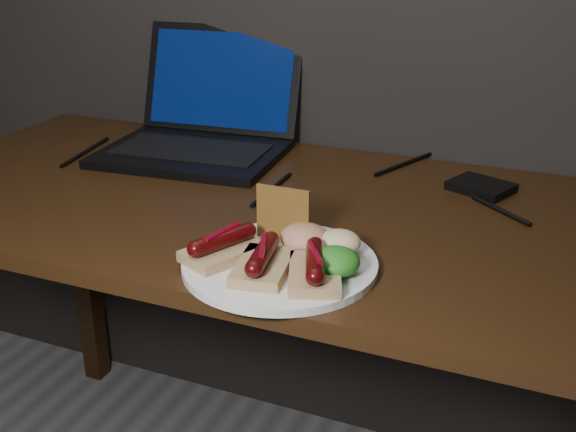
# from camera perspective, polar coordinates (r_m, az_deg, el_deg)

# --- Properties ---
(desk) EXTENTS (1.40, 0.70, 0.75)m
(desk) POSITION_cam_1_polar(r_m,az_deg,el_deg) (1.33, -2.82, -2.15)
(desk) COLOR #37210D
(desk) RESTS_ON ground
(laptop) EXTENTS (0.40, 0.39, 0.25)m
(laptop) POSITION_cam_1_polar(r_m,az_deg,el_deg) (1.57, -6.77, 7.04)
(laptop) COLOR black
(laptop) RESTS_ON desk
(hard_drive) EXTENTS (0.13, 0.12, 0.02)m
(hard_drive) POSITION_cam_1_polar(r_m,az_deg,el_deg) (1.38, 15.00, 2.25)
(hard_drive) COLOR black
(hard_drive) RESTS_ON desk
(desk_cables) EXTENTS (0.94, 0.45, 0.01)m
(desk_cables) POSITION_cam_1_polar(r_m,az_deg,el_deg) (1.41, 0.74, 3.40)
(desk_cables) COLOR black
(desk_cables) RESTS_ON desk
(plate) EXTENTS (0.31, 0.31, 0.01)m
(plate) POSITION_cam_1_polar(r_m,az_deg,el_deg) (1.04, -0.65, -3.83)
(plate) COLOR silver
(plate) RESTS_ON desk
(bread_sausage_left) EXTENTS (0.11, 0.13, 0.04)m
(bread_sausage_left) POSITION_cam_1_polar(r_m,az_deg,el_deg) (1.05, -5.17, -2.44)
(bread_sausage_left) COLOR tan
(bread_sausage_left) RESTS_ON plate
(bread_sausage_center) EXTENTS (0.09, 0.13, 0.04)m
(bread_sausage_center) POSITION_cam_1_polar(r_m,az_deg,el_deg) (1.00, -2.00, -3.60)
(bread_sausage_center) COLOR tan
(bread_sausage_center) RESTS_ON plate
(bread_sausage_right) EXTENTS (0.11, 0.13, 0.04)m
(bread_sausage_right) POSITION_cam_1_polar(r_m,az_deg,el_deg) (0.98, 2.13, -4.14)
(bread_sausage_right) COLOR tan
(bread_sausage_right) RESTS_ON plate
(crispbread) EXTENTS (0.09, 0.01, 0.08)m
(crispbread) POSITION_cam_1_polar(r_m,az_deg,el_deg) (1.09, -0.39, 0.16)
(crispbread) COLOR #945E28
(crispbread) RESTS_ON plate
(salad_greens) EXTENTS (0.07, 0.07, 0.04)m
(salad_greens) POSITION_cam_1_polar(r_m,az_deg,el_deg) (1.00, 3.73, -3.61)
(salad_greens) COLOR #136116
(salad_greens) RESTS_ON plate
(salsa_mound) EXTENTS (0.07, 0.07, 0.04)m
(salsa_mound) POSITION_cam_1_polar(r_m,az_deg,el_deg) (1.07, 1.28, -1.70)
(salsa_mound) COLOR #A01B10
(salsa_mound) RESTS_ON plate
(coleslaw_mound) EXTENTS (0.06, 0.06, 0.04)m
(coleslaw_mound) POSITION_cam_1_polar(r_m,az_deg,el_deg) (1.06, 4.06, -2.10)
(coleslaw_mound) COLOR white
(coleslaw_mound) RESTS_ON plate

